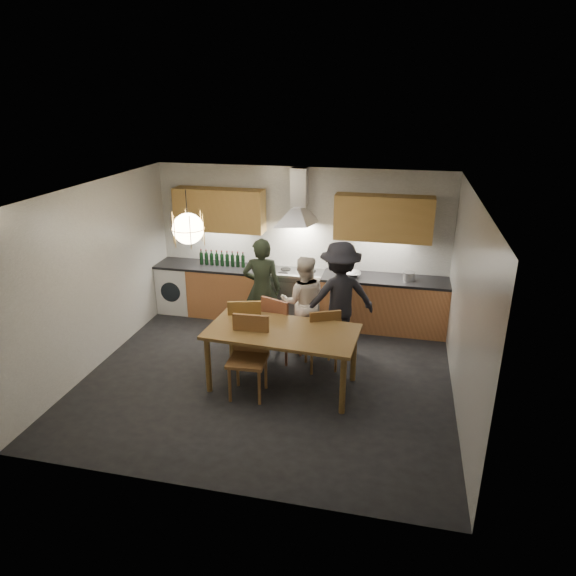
% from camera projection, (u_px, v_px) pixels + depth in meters
% --- Properties ---
extents(ground, '(5.00, 5.00, 0.00)m').
position_uv_depth(ground, '(268.00, 377.00, 7.19)').
color(ground, black).
rests_on(ground, ground).
extents(room_shell, '(5.02, 4.52, 2.61)m').
position_uv_depth(room_shell, '(266.00, 261.00, 6.58)').
color(room_shell, silver).
rests_on(room_shell, ground).
extents(counter_run, '(5.00, 0.62, 0.90)m').
position_uv_depth(counter_run, '(298.00, 296.00, 8.80)').
color(counter_run, '#D08650').
rests_on(counter_run, ground).
extents(range_stove, '(0.90, 0.60, 0.92)m').
position_uv_depth(range_stove, '(297.00, 297.00, 8.81)').
color(range_stove, silver).
rests_on(range_stove, ground).
extents(wall_fixtures, '(4.30, 0.54, 1.10)m').
position_uv_depth(wall_fixtures, '(299.00, 213.00, 8.40)').
color(wall_fixtures, tan).
rests_on(wall_fixtures, ground).
extents(pendant_lamp, '(0.43, 0.43, 0.70)m').
position_uv_depth(pendant_lamp, '(188.00, 229.00, 6.55)').
color(pendant_lamp, black).
rests_on(pendant_lamp, ground).
extents(dining_table, '(2.02, 1.10, 0.83)m').
position_uv_depth(dining_table, '(282.00, 337.00, 6.72)').
color(dining_table, brown).
rests_on(dining_table, ground).
extents(chair_back_left, '(0.57, 0.57, 1.03)m').
position_uv_depth(chair_back_left, '(245.00, 327.00, 7.35)').
color(chair_back_left, brown).
rests_on(chair_back_left, ground).
extents(chair_back_mid, '(0.60, 0.60, 1.01)m').
position_uv_depth(chair_back_mid, '(279.00, 324.00, 7.44)').
color(chair_back_mid, brown).
rests_on(chair_back_mid, ground).
extents(chair_back_right, '(0.57, 0.57, 0.96)m').
position_uv_depth(chair_back_right, '(323.00, 335.00, 7.17)').
color(chair_back_right, brown).
rests_on(chair_back_right, ground).
extents(chair_front, '(0.50, 0.50, 1.06)m').
position_uv_depth(chair_front, '(249.00, 350.00, 6.64)').
color(chair_front, brown).
rests_on(chair_front, ground).
extents(person_left, '(0.65, 0.47, 1.65)m').
position_uv_depth(person_left, '(262.00, 289.00, 8.10)').
color(person_left, black).
rests_on(person_left, ground).
extents(person_mid, '(0.80, 0.68, 1.46)m').
position_uv_depth(person_mid, '(303.00, 302.00, 7.86)').
color(person_mid, beige).
rests_on(person_mid, ground).
extents(person_right, '(1.26, 1.02, 1.70)m').
position_uv_depth(person_right, '(340.00, 297.00, 7.71)').
color(person_right, black).
rests_on(person_right, ground).
extents(mixing_bowl, '(0.34, 0.34, 0.07)m').
position_uv_depth(mixing_bowl, '(352.00, 274.00, 8.41)').
color(mixing_bowl, '#AEAEB1').
rests_on(mixing_bowl, counter_run).
extents(stock_pot, '(0.25, 0.25, 0.13)m').
position_uv_depth(stock_pot, '(409.00, 276.00, 8.22)').
color(stock_pot, silver).
rests_on(stock_pot, counter_run).
extents(wine_bottles, '(0.83, 0.06, 0.27)m').
position_uv_depth(wine_bottles, '(222.00, 258.00, 8.89)').
color(wine_bottles, black).
rests_on(wine_bottles, counter_run).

